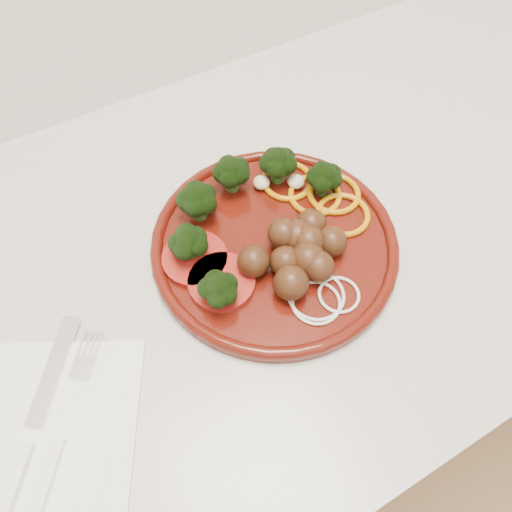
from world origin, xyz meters
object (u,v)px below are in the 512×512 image
plate (272,237)px  fork (52,459)px  napkin (46,427)px  knife (24,451)px

plate → fork: size_ratio=1.76×
plate → napkin: 0.30m
plate → knife: plate is taller
plate → napkin: size_ratio=1.67×
napkin → plate: bearing=14.0°
napkin → fork: size_ratio=1.05×
fork → plate: bearing=-33.5°
plate → knife: 0.32m
knife → fork: knife is taller
knife → napkin: bearing=-22.7°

